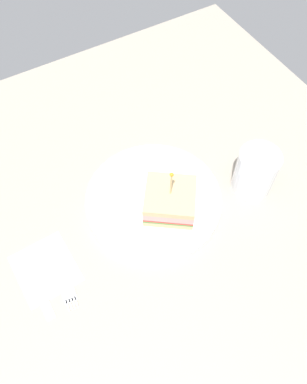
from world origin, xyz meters
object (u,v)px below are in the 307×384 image
object	(u,v)px
napkin	(45,268)
knife	(39,291)
plate	(154,199)
sandwich_half_center	(170,201)
fork	(65,283)
drink_glass	(255,173)

from	to	relation	value
napkin	knife	xyz separation A→B (cm)	(-2.35, -3.18, 0.10)
plate	sandwich_half_center	xyz separation A→B (cm)	(1.48, -3.33, 3.16)
plate	sandwich_half_center	distance (cm)	4.82
plate	fork	world-z (taller)	plate
sandwich_half_center	drink_glass	size ratio (longest dim) A/B	1.33
drink_glass	sandwich_half_center	bearing A→B (deg)	169.97
plate	sandwich_half_center	world-z (taller)	sandwich_half_center
drink_glass	fork	size ratio (longest dim) A/B	0.73
plate	drink_glass	xyz separation A→B (cm)	(18.25, -6.29, 3.38)
napkin	fork	size ratio (longest dim) A/B	0.85
plate	fork	xyz separation A→B (cm)	(-20.93, -6.61, -0.46)
drink_glass	plate	bearing A→B (deg)	160.98
plate	napkin	size ratio (longest dim) A/B	2.38
knife	sandwich_half_center	bearing A→B (deg)	4.94
napkin	fork	xyz separation A→B (cm)	(1.93, -4.16, 0.10)
plate	drink_glass	bearing A→B (deg)	-19.02
sandwich_half_center	fork	xyz separation A→B (cm)	(-22.41, -3.28, -3.62)
plate	sandwich_half_center	size ratio (longest dim) A/B	2.09
sandwich_half_center	napkin	xyz separation A→B (cm)	(-24.34, 0.87, -3.72)
sandwich_half_center	fork	distance (cm)	22.94
drink_glass	napkin	size ratio (longest dim) A/B	0.85
plate	knife	size ratio (longest dim) A/B	2.09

